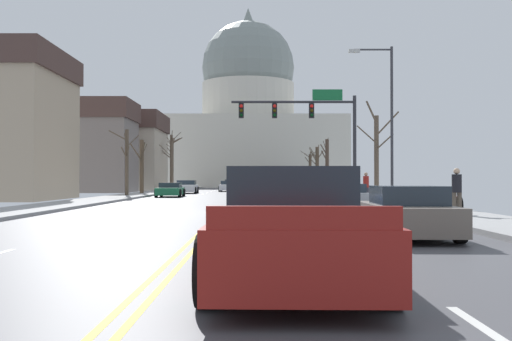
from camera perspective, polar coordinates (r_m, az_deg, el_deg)
The scene contains 26 objects.
ground at distance 24.22m, azimuth -3.39°, elevation -4.11°, with size 20.00×180.00×0.20m.
signal_gantry at distance 36.71m, azimuth 5.24°, elevation 5.02°, with size 7.91×0.41×6.93m.
street_lamp_right at distance 29.87m, azimuth 12.58°, elevation 5.78°, with size 2.24×0.24×7.93m.
capitol_building at distance 99.17m, azimuth -0.96°, elevation 5.00°, with size 32.13×19.39×30.82m.
sedan_near_00 at distance 32.07m, azimuth 0.86°, elevation -2.26°, with size 1.95×4.65×1.29m.
sedan_near_01 at distance 26.58m, azimuth 8.37°, elevation -2.62°, with size 2.24×4.33×1.18m.
sedan_near_02 at distance 20.33m, azimuth 1.43°, elevation -3.19°, with size 2.10×4.51×1.21m.
sedan_near_03 at distance 14.37m, azimuth 14.44°, elevation -4.13°, with size 2.05×4.32×1.24m.
pickup_truck_near_04 at distance 8.05m, azimuth 3.45°, elevation -5.83°, with size 2.33×5.31×1.58m.
sedan_oncoming_00 at distance 45.21m, azimuth -8.64°, elevation -1.92°, with size 2.04×4.24×1.10m.
sedan_oncoming_01 at distance 55.93m, azimuth -7.06°, elevation -1.64°, with size 2.21×4.59×1.26m.
sedan_oncoming_02 at distance 63.66m, azimuth -2.93°, elevation -1.58°, with size 1.98×4.48×1.18m.
sedan_oncoming_03 at distance 75.76m, azimuth -2.64°, elevation -1.43°, with size 2.09×4.47×1.30m.
flank_building_00 at distance 62.42m, azimuth -17.45°, elevation 2.33°, with size 11.79×7.26×9.46m.
flank_building_02 at distance 72.46m, azimuth -14.72°, elevation 1.83°, with size 13.89×10.32×9.31m.
bare_tree_00 at distance 31.81m, azimuth 11.67°, elevation 1.62°, with size 2.07×2.56×5.60m.
bare_tree_01 at distance 71.27m, azimuth -8.49°, elevation 0.80°, with size 1.42×1.66×6.35m.
bare_tree_02 at distance 64.79m, azimuth 5.89°, elevation 0.31°, with size 1.67×2.50×5.15m.
bare_tree_03 at distance 45.19m, azimuth -12.85°, elevation 1.01°, with size 2.38×1.82×5.05m.
bare_tree_04 at distance 60.59m, azimuth 6.86°, elevation 0.63°, with size 0.92×2.35×5.62m.
bare_tree_05 at distance 66.92m, azimuth -8.52°, elevation 1.00°, with size 2.57×1.97×6.74m.
bare_tree_06 at distance 77.77m, azimuth 5.20°, elevation 0.06°, with size 2.44×2.18×5.41m.
bare_tree_07 at distance 51.82m, azimuth -11.42°, elevation 0.59°, with size 1.70×2.21×4.78m.
pedestrian_00 at distance 21.49m, azimuth 19.07°, elevation -1.73°, with size 0.35×0.34×1.65m.
pedestrian_01 at distance 34.73m, azimuth 10.66°, elevation -1.40°, with size 0.35×0.34×1.65m.
bicycle_parked at distance 22.37m, azimuth 18.86°, elevation -3.14°, with size 0.12×1.77×0.85m.
Camera 1 is at (1.36, -24.14, 1.41)m, focal length 40.44 mm.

